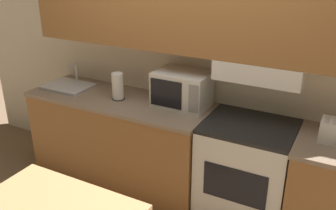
# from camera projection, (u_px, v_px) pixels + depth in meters

# --- Properties ---
(ground_plane) EXTENTS (16.00, 16.00, 0.00)m
(ground_plane) POSITION_uv_depth(u_px,v_px,m) (189.00, 177.00, 3.94)
(ground_plane) COLOR #7F664C
(wall_back) EXTENTS (5.44, 0.38, 2.55)m
(wall_back) POSITION_uv_depth(u_px,v_px,m) (192.00, 43.00, 3.32)
(wall_back) COLOR silver
(wall_back) RESTS_ON ground_plane
(lower_counter_main) EXTENTS (1.83, 0.67, 0.90)m
(lower_counter_main) POSITION_uv_depth(u_px,v_px,m) (121.00, 139.00, 3.77)
(lower_counter_main) COLOR #936033
(lower_counter_main) RESTS_ON ground_plane
(lower_counter_right_stub) EXTENTS (0.49, 0.67, 0.90)m
(lower_counter_right_stub) POSITION_uv_depth(u_px,v_px,m) (321.00, 193.00, 2.95)
(lower_counter_right_stub) COLOR #936033
(lower_counter_right_stub) RESTS_ON ground_plane
(stove_range) EXTENTS (0.74, 0.63, 0.90)m
(stove_range) POSITION_uv_depth(u_px,v_px,m) (246.00, 172.00, 3.22)
(stove_range) COLOR silver
(stove_range) RESTS_ON ground_plane
(microwave) EXTENTS (0.49, 0.35, 0.32)m
(microwave) POSITION_uv_depth(u_px,v_px,m) (183.00, 89.00, 3.36)
(microwave) COLOR silver
(microwave) RESTS_ON lower_counter_main
(sink_basin) EXTENTS (0.47, 0.36, 0.23)m
(sink_basin) POSITION_uv_depth(u_px,v_px,m) (69.00, 86.00, 3.85)
(sink_basin) COLOR #B7BABF
(sink_basin) RESTS_ON lower_counter_main
(paper_towel_roll) EXTENTS (0.12, 0.12, 0.26)m
(paper_towel_roll) POSITION_uv_depth(u_px,v_px,m) (118.00, 86.00, 3.52)
(paper_towel_roll) COLOR black
(paper_towel_roll) RESTS_ON lower_counter_main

